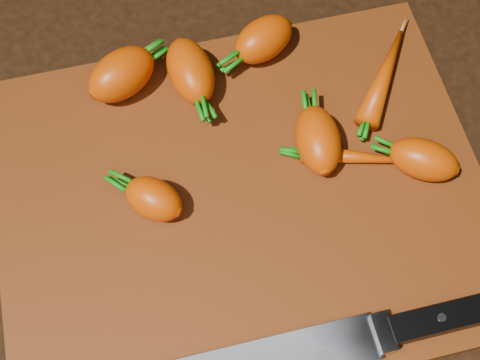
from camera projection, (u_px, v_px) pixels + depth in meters
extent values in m
cube|color=black|center=(242.00, 203.00, 0.70)|extent=(2.00, 2.00, 0.01)
cube|color=#7E340D|center=(242.00, 198.00, 0.69)|extent=(0.50, 0.40, 0.01)
ellipsoid|color=#C83F00|center=(122.00, 74.00, 0.72)|extent=(0.09, 0.08, 0.05)
ellipsoid|color=#C83F00|center=(154.00, 199.00, 0.66)|extent=(0.07, 0.07, 0.04)
ellipsoid|color=#C83F00|center=(190.00, 71.00, 0.72)|extent=(0.06, 0.09, 0.05)
ellipsoid|color=#C83F00|center=(318.00, 140.00, 0.69)|extent=(0.05, 0.08, 0.05)
ellipsoid|color=#C83F00|center=(263.00, 39.00, 0.74)|extent=(0.09, 0.07, 0.05)
ellipsoid|color=#C83F00|center=(424.00, 159.00, 0.68)|extent=(0.08, 0.07, 0.04)
ellipsoid|color=#C83F00|center=(384.00, 76.00, 0.73)|extent=(0.10, 0.12, 0.03)
ellipsoid|color=#C83F00|center=(358.00, 157.00, 0.69)|extent=(0.12, 0.06, 0.02)
cube|color=black|center=(337.00, 345.00, 0.61)|extent=(0.14, 0.03, 0.02)
cylinder|color=#B2B2B7|center=(316.00, 348.00, 0.60)|extent=(0.01, 0.01, 0.00)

